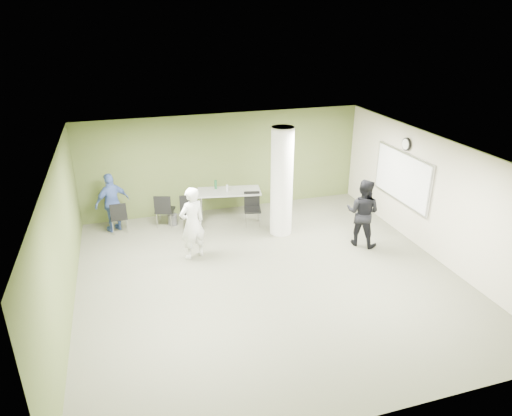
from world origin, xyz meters
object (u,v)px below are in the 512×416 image
object	(u,v)px
folding_table	(229,192)
chair_back_left	(119,215)
man_blue	(112,203)
woman_white	(192,223)
man_black	(363,213)

from	to	relation	value
folding_table	chair_back_left	size ratio (longest dim) A/B	2.13
chair_back_left	man_blue	xyz separation A→B (m)	(-0.12, 0.20, 0.29)
man_blue	woman_white	bearing A→B (deg)	105.64
chair_back_left	folding_table	bearing A→B (deg)	-179.47
woman_white	man_blue	world-z (taller)	woman_white
woman_white	folding_table	bearing A→B (deg)	-147.85
woman_white	man_black	xyz separation A→B (m)	(4.06, -0.55, -0.03)
chair_back_left	man_blue	distance (m)	0.37
chair_back_left	man_blue	bearing A→B (deg)	-58.83
folding_table	woman_white	size ratio (longest dim) A/B	1.04
chair_back_left	woman_white	bearing A→B (deg)	130.09
chair_back_left	man_blue	world-z (taller)	man_blue
folding_table	chair_back_left	bearing A→B (deg)	-168.22
folding_table	woman_white	world-z (taller)	woman_white
woman_white	man_blue	distance (m)	2.69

